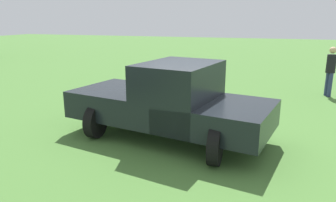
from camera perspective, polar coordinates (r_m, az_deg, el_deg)
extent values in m
plane|color=#477533|center=(7.61, 3.97, -6.74)|extent=(80.00, 80.00, 0.00)
cylinder|color=black|center=(7.75, -12.88, -3.59)|extent=(0.79, 0.22, 0.79)
cylinder|color=black|center=(8.99, -5.85, -0.74)|extent=(0.79, 0.22, 0.79)
cylinder|color=black|center=(6.24, 8.52, -7.91)|extent=(0.79, 0.22, 0.79)
cylinder|color=black|center=(7.73, 12.91, -3.64)|extent=(0.79, 0.22, 0.79)
cube|color=black|center=(8.20, -8.68, 0.11)|extent=(2.28, 2.22, 0.64)
cube|color=black|center=(7.22, 1.97, 1.38)|extent=(2.21, 1.85, 1.40)
cube|color=slate|center=(7.13, 2.00, 4.82)|extent=(2.01, 1.60, 0.48)
cube|color=black|center=(6.96, 8.88, -2.72)|extent=(2.35, 2.59, 0.60)
cube|color=silver|center=(8.82, -13.17, -0.82)|extent=(1.87, 0.47, 0.16)
cylinder|color=navy|center=(13.03, 26.68, 2.77)|extent=(0.14, 0.14, 0.87)
cylinder|color=navy|center=(12.86, 27.10, 2.58)|extent=(0.14, 0.14, 0.87)
cylinder|color=black|center=(12.83, 27.28, 5.98)|extent=(0.41, 0.41, 0.65)
sphere|color=#D8AD84|center=(12.78, 27.53, 8.11)|extent=(0.23, 0.23, 0.23)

